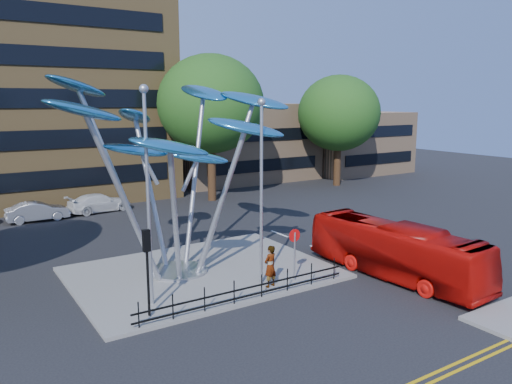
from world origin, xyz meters
TOP-DOWN VIEW (x-y plane):
  - ground at (0.00, 0.00)m, footprint 120.00×120.00m
  - traffic_island at (-1.00, 6.00)m, footprint 12.00×9.00m
  - double_yellow_near at (0.00, -6.00)m, footprint 40.00×0.12m
  - low_building_near at (16.00, 30.00)m, footprint 15.00×8.00m
  - low_building_far at (30.00, 28.00)m, footprint 12.00×8.00m
  - tree_right at (8.00, 22.00)m, footprint 8.80×8.80m
  - tree_far at (22.00, 22.00)m, footprint 8.00×8.00m
  - leaf_sculpture at (-2.07, 6.68)m, footprint 12.72×9.54m
  - street_lamp_left at (-4.50, 3.50)m, footprint 0.36×0.36m
  - street_lamp_right at (0.50, 3.00)m, footprint 0.36×0.36m
  - traffic_light_island at (-5.00, 2.50)m, footprint 0.28×0.18m
  - no_entry_sign_island at (2.00, 2.52)m, footprint 0.60×0.10m
  - pedestrian_railing_front at (-1.00, 1.70)m, footprint 10.00×0.06m
  - red_bus at (6.60, 0.67)m, footprint 2.71×9.54m
  - pedestrian at (0.65, 2.50)m, footprint 0.79×0.62m
  - parked_car_mid at (-5.79, 22.01)m, footprint 4.17×1.50m
  - parked_car_right at (-1.29, 22.64)m, footprint 4.98×2.56m

SIDE VIEW (x-z plane):
  - ground at x=0.00m, z-range 0.00..0.00m
  - double_yellow_near at x=0.00m, z-range 0.00..0.01m
  - traffic_island at x=-1.00m, z-range 0.00..0.15m
  - pedestrian_railing_front at x=-1.00m, z-range 0.05..1.05m
  - parked_car_mid at x=-5.79m, z-range 0.00..1.37m
  - parked_car_right at x=-1.29m, z-range 0.00..1.38m
  - pedestrian at x=0.65m, z-range 0.15..2.05m
  - red_bus at x=6.60m, z-range 0.00..2.63m
  - no_entry_sign_island at x=2.00m, z-range 0.59..3.04m
  - traffic_light_island at x=-5.00m, z-range 0.90..4.33m
  - low_building_far at x=30.00m, z-range 0.00..7.00m
  - low_building_near at x=16.00m, z-range 0.00..8.00m
  - street_lamp_right at x=0.50m, z-range 0.94..9.24m
  - street_lamp_left at x=-4.50m, z-range 0.96..9.76m
  - leaf_sculpture at x=-2.07m, z-range 2.12..11.63m
  - tree_far at x=22.00m, z-range 1.70..12.51m
  - tree_right at x=8.00m, z-range 1.98..14.09m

